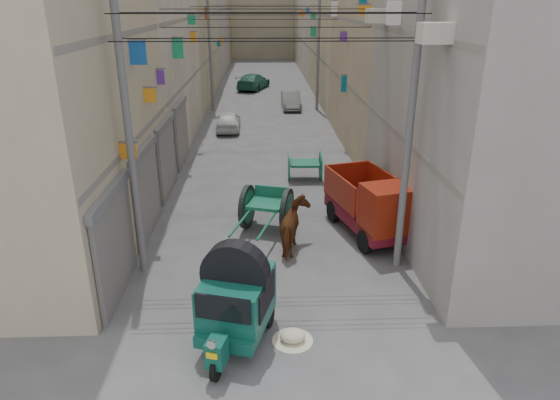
{
  "coord_description": "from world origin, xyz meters",
  "views": [
    {
      "loc": [
        -0.2,
        -6.5,
        7.07
      ],
      "look_at": [
        0.26,
        6.5,
        1.86
      ],
      "focal_mm": 32.0,
      "sensor_mm": 36.0,
      "label": 1
    }
  ],
  "objects_px": {
    "auto_rickshaw": "(236,298)",
    "tonga_cart": "(267,208)",
    "mini_truck": "(376,210)",
    "distant_car_white": "(228,121)",
    "second_cart": "(305,165)",
    "feed_sack": "(293,336)",
    "distant_car_grey": "(291,100)",
    "horse": "(295,227)",
    "distant_car_green": "(253,81)"
  },
  "relations": [
    {
      "from": "mini_truck",
      "to": "horse",
      "type": "height_order",
      "value": "mini_truck"
    },
    {
      "from": "auto_rickshaw",
      "to": "horse",
      "type": "xyz_separation_m",
      "value": [
        1.56,
        4.21,
        -0.3
      ]
    },
    {
      "from": "mini_truck",
      "to": "distant_car_grey",
      "type": "relative_size",
      "value": 1.13
    },
    {
      "from": "horse",
      "to": "distant_car_green",
      "type": "xyz_separation_m",
      "value": [
        -1.67,
        29.83,
        -0.11
      ]
    },
    {
      "from": "tonga_cart",
      "to": "horse",
      "type": "bearing_deg",
      "value": -45.75
    },
    {
      "from": "second_cart",
      "to": "distant_car_green",
      "type": "bearing_deg",
      "value": 97.74
    },
    {
      "from": "mini_truck",
      "to": "distant_car_white",
      "type": "height_order",
      "value": "mini_truck"
    },
    {
      "from": "tonga_cart",
      "to": "second_cart",
      "type": "xyz_separation_m",
      "value": [
        1.66,
        4.88,
        -0.1
      ]
    },
    {
      "from": "auto_rickshaw",
      "to": "tonga_cart",
      "type": "height_order",
      "value": "auto_rickshaw"
    },
    {
      "from": "tonga_cart",
      "to": "mini_truck",
      "type": "relative_size",
      "value": 0.86
    },
    {
      "from": "tonga_cart",
      "to": "distant_car_green",
      "type": "height_order",
      "value": "tonga_cart"
    },
    {
      "from": "mini_truck",
      "to": "feed_sack",
      "type": "distance_m",
      "value": 5.91
    },
    {
      "from": "tonga_cart",
      "to": "distant_car_white",
      "type": "distance_m",
      "value": 13.8
    },
    {
      "from": "distant_car_green",
      "to": "second_cart",
      "type": "bearing_deg",
      "value": 113.92
    },
    {
      "from": "mini_truck",
      "to": "distant_car_green",
      "type": "xyz_separation_m",
      "value": [
        -4.25,
        29.1,
        -0.33
      ]
    },
    {
      "from": "horse",
      "to": "distant_car_white",
      "type": "relative_size",
      "value": 0.54
    },
    {
      "from": "tonga_cart",
      "to": "horse",
      "type": "distance_m",
      "value": 1.77
    },
    {
      "from": "mini_truck",
      "to": "second_cart",
      "type": "bearing_deg",
      "value": 91.65
    },
    {
      "from": "mini_truck",
      "to": "distant_car_white",
      "type": "xyz_separation_m",
      "value": [
        -5.49,
        14.47,
        -0.42
      ]
    },
    {
      "from": "distant_car_green",
      "to": "distant_car_white",
      "type": "bearing_deg",
      "value": 102.98
    },
    {
      "from": "horse",
      "to": "auto_rickshaw",
      "type": "bearing_deg",
      "value": 77.93
    },
    {
      "from": "distant_car_white",
      "to": "second_cart",
      "type": "bearing_deg",
      "value": 112.2
    },
    {
      "from": "tonga_cart",
      "to": "feed_sack",
      "type": "distance_m",
      "value": 5.96
    },
    {
      "from": "auto_rickshaw",
      "to": "horse",
      "type": "distance_m",
      "value": 4.5
    },
    {
      "from": "mini_truck",
      "to": "second_cart",
      "type": "relative_size",
      "value": 2.78
    },
    {
      "from": "feed_sack",
      "to": "distant_car_grey",
      "type": "height_order",
      "value": "distant_car_grey"
    },
    {
      "from": "mini_truck",
      "to": "horse",
      "type": "distance_m",
      "value": 2.69
    },
    {
      "from": "feed_sack",
      "to": "distant_car_green",
      "type": "xyz_separation_m",
      "value": [
        -1.34,
        34.18,
        0.52
      ]
    },
    {
      "from": "second_cart",
      "to": "distant_car_white",
      "type": "relative_size",
      "value": 0.43
    },
    {
      "from": "second_cart",
      "to": "auto_rickshaw",
      "type": "bearing_deg",
      "value": -100.96
    },
    {
      "from": "auto_rickshaw",
      "to": "feed_sack",
      "type": "bearing_deg",
      "value": 9.42
    },
    {
      "from": "horse",
      "to": "distant_car_green",
      "type": "distance_m",
      "value": 29.87
    },
    {
      "from": "tonga_cart",
      "to": "distant_car_grey",
      "type": "relative_size",
      "value": 0.98
    },
    {
      "from": "auto_rickshaw",
      "to": "tonga_cart",
      "type": "bearing_deg",
      "value": 98.49
    },
    {
      "from": "tonga_cart",
      "to": "distant_car_grey",
      "type": "bearing_deg",
      "value": 100.8
    },
    {
      "from": "tonga_cart",
      "to": "distant_car_white",
      "type": "bearing_deg",
      "value": 114.98
    },
    {
      "from": "horse",
      "to": "distant_car_grey",
      "type": "xyz_separation_m",
      "value": [
        1.08,
        21.41,
        -0.19
      ]
    },
    {
      "from": "distant_car_grey",
      "to": "distant_car_green",
      "type": "height_order",
      "value": "distant_car_green"
    },
    {
      "from": "feed_sack",
      "to": "distant_car_white",
      "type": "relative_size",
      "value": 0.17
    },
    {
      "from": "tonga_cart",
      "to": "distant_car_white",
      "type": "relative_size",
      "value": 1.02
    },
    {
      "from": "feed_sack",
      "to": "distant_car_white",
      "type": "xyz_separation_m",
      "value": [
        -2.58,
        19.55,
        0.43
      ]
    },
    {
      "from": "tonga_cart",
      "to": "distant_car_white",
      "type": "height_order",
      "value": "tonga_cart"
    },
    {
      "from": "mini_truck",
      "to": "feed_sack",
      "type": "bearing_deg",
      "value": -135.21
    },
    {
      "from": "mini_truck",
      "to": "distant_car_green",
      "type": "height_order",
      "value": "mini_truck"
    },
    {
      "from": "distant_car_white",
      "to": "feed_sack",
      "type": "bearing_deg",
      "value": 96.63
    },
    {
      "from": "tonga_cart",
      "to": "feed_sack",
      "type": "xyz_separation_m",
      "value": [
        0.5,
        -5.91,
        -0.62
      ]
    },
    {
      "from": "auto_rickshaw",
      "to": "tonga_cart",
      "type": "distance_m",
      "value": 5.83
    },
    {
      "from": "second_cart",
      "to": "feed_sack",
      "type": "height_order",
      "value": "second_cart"
    },
    {
      "from": "feed_sack",
      "to": "distant_car_grey",
      "type": "relative_size",
      "value": 0.16
    },
    {
      "from": "tonga_cart",
      "to": "feed_sack",
      "type": "bearing_deg",
      "value": -68.84
    }
  ]
}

